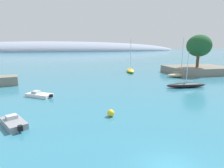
% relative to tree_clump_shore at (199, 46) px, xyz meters
% --- Properties ---
extents(shore_outcrop, '(17.27, 12.21, 2.05)m').
position_rel_tree_clump_shore_xyz_m(shore_outcrop, '(1.51, 1.74, -6.97)').
color(shore_outcrop, gray).
rests_on(shore_outcrop, ground).
extents(tree_clump_shore, '(6.62, 6.62, 8.95)m').
position_rel_tree_clump_shore_xyz_m(tree_clump_shore, '(0.00, 0.00, 0.00)').
color(tree_clump_shore, brown).
rests_on(tree_clump_shore, shore_outcrop).
extents(distant_ridge, '(326.40, 62.70, 24.13)m').
position_rel_tree_clump_shore_xyz_m(distant_ridge, '(-51.74, 201.85, -7.99)').
color(distant_ridge, '#8E99AD').
rests_on(distant_ridge, ground).
extents(sailboat_black_near_shore, '(8.23, 2.33, 7.09)m').
position_rel_tree_clump_shore_xyz_m(sailboat_black_near_shore, '(-12.94, -14.02, -7.50)').
color(sailboat_black_near_shore, black).
rests_on(sailboat_black_near_shore, water).
extents(sailboat_yellow_mid_mooring, '(3.61, 7.76, 9.99)m').
position_rel_tree_clump_shore_xyz_m(sailboat_yellow_mid_mooring, '(-16.67, 9.05, -7.43)').
color(sailboat_yellow_mid_mooring, yellow).
rests_on(sailboat_yellow_mid_mooring, water).
extents(sailboat_sand_outer_mooring, '(7.61, 2.76, 10.02)m').
position_rel_tree_clump_shore_xyz_m(sailboat_sand_outer_mooring, '(-6.81, -2.78, -7.42)').
color(sailboat_sand_outer_mooring, '#C6B284').
rests_on(sailboat_sand_outer_mooring, water).
extents(motorboat_white_foreground, '(4.59, 3.99, 0.93)m').
position_rel_tree_clump_shore_xyz_m(motorboat_white_foreground, '(-40.29, -14.41, -7.68)').
color(motorboat_white_foreground, white).
rests_on(motorboat_white_foreground, water).
extents(motorboat_grey_alongside_breakwater, '(3.41, 4.28, 1.02)m').
position_rel_tree_clump_shore_xyz_m(motorboat_grey_alongside_breakwater, '(-41.36, -25.78, -7.64)').
color(motorboat_grey_alongside_breakwater, gray).
rests_on(motorboat_grey_alongside_breakwater, water).
extents(mooring_buoy_yellow, '(0.85, 0.85, 0.85)m').
position_rel_tree_clump_shore_xyz_m(mooring_buoy_yellow, '(-30.86, -25.56, -7.57)').
color(mooring_buoy_yellow, yellow).
rests_on(mooring_buoy_yellow, water).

